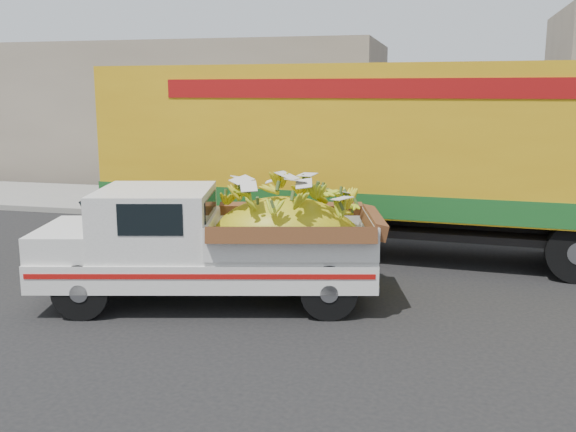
# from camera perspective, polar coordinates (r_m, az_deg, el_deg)

# --- Properties ---
(ground) EXTENTS (100.00, 100.00, 0.00)m
(ground) POSITION_cam_1_polar(r_m,az_deg,el_deg) (10.69, -5.93, -7.02)
(ground) COLOR black
(ground) RESTS_ON ground
(curb) EXTENTS (60.00, 0.25, 0.15)m
(curb) POSITION_cam_1_polar(r_m,az_deg,el_deg) (16.12, 1.15, -0.50)
(curb) COLOR gray
(curb) RESTS_ON ground
(sidewalk) EXTENTS (60.00, 4.00, 0.14)m
(sidewalk) POSITION_cam_1_polar(r_m,az_deg,el_deg) (18.13, 2.64, 0.78)
(sidewalk) COLOR gray
(sidewalk) RESTS_ON ground
(building_left) EXTENTS (18.00, 6.00, 5.00)m
(building_left) POSITION_cam_1_polar(r_m,az_deg,el_deg) (26.08, -12.32, 9.05)
(building_left) COLOR gray
(building_left) RESTS_ON ground
(pickup_truck) EXTENTS (5.48, 3.07, 1.82)m
(pickup_truck) POSITION_cam_1_polar(r_m,az_deg,el_deg) (10.11, -4.89, -2.30)
(pickup_truck) COLOR black
(pickup_truck) RESTS_ON ground
(semi_trailer) EXTENTS (12.04, 3.17, 3.80)m
(semi_trailer) POSITION_cam_1_polar(r_m,az_deg,el_deg) (13.04, 9.08, 5.72)
(semi_trailer) COLOR black
(semi_trailer) RESTS_ON ground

